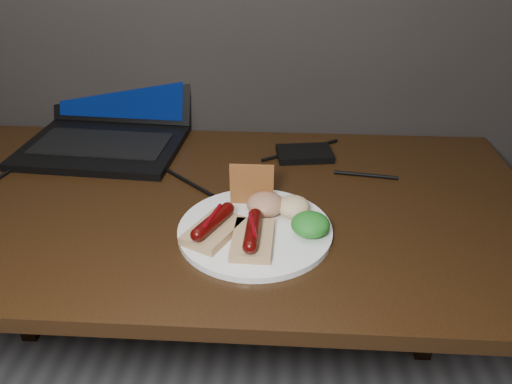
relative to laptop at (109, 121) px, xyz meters
The scene contains 11 objects.
desk 0.40m from the laptop, 47.12° to the right, with size 1.40×0.70×0.75m.
laptop is the anchor object (origin of this frame).
hard_drive 0.49m from the laptop, ahead, with size 0.13×0.09×0.02m, color black.
desk_cables 0.30m from the laptop, 25.20° to the right, with size 0.88×0.29×0.01m.
plate 0.55m from the laptop, 44.75° to the right, with size 0.28×0.28×0.01m, color white.
bread_sausage_left 0.52m from the laptop, 52.45° to the right, with size 0.11×0.13×0.04m.
bread_sausage_center 0.58m from the laptop, 48.27° to the right, with size 0.07×0.12×0.04m.
crispbread 0.48m from the laptop, 38.60° to the right, with size 0.09×0.01×0.09m, color #AE672F.
salad_greens 0.63m from the laptop, 39.14° to the right, with size 0.07×0.07×0.04m, color #125D19.
salsa_mound 0.53m from the laptop, 39.60° to the right, with size 0.07×0.07×0.04m, color maroon.
coleslaw_mound 0.57m from the laptop, 36.32° to the right, with size 0.06×0.06×0.04m, color beige.
Camera 1 is at (0.18, 0.52, 1.28)m, focal length 35.00 mm.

